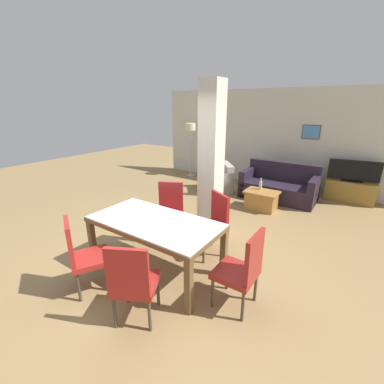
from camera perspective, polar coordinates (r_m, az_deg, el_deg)
ground_plane at (r=3.96m, az=-7.81°, el=-16.49°), size 18.00×18.00×0.00m
back_wall at (r=7.76m, az=17.64°, el=11.18°), size 7.20×0.09×2.70m
divider_pillar at (r=4.73m, az=4.30°, el=7.50°), size 0.36×0.38×2.70m
dining_table at (r=3.64m, az=-8.25°, el=-8.41°), size 1.83×0.94×0.78m
dining_chair_near_left at (r=3.54m, az=-23.12°, el=-12.38°), size 0.62×0.62×0.99m
dining_chair_head_right at (r=3.07m, az=11.19°, el=-16.21°), size 0.46×0.46×0.99m
dining_chair_far_right at (r=4.05m, az=4.68°, el=-6.72°), size 0.62×0.62×0.99m
dining_chair_near_right at (r=2.91m, az=-13.02°, el=-18.61°), size 0.62×0.62×0.99m
dining_chair_far_left at (r=4.55m, az=-4.94°, el=-3.74°), size 0.62×0.62×0.99m
sofa at (r=6.84m, az=18.73°, el=1.03°), size 1.79×0.91×0.89m
armchair at (r=7.12m, az=5.37°, el=2.44°), size 1.21×1.21×0.75m
coffee_table at (r=6.05m, az=15.12°, el=-1.71°), size 0.73×0.51×0.42m
bottle at (r=6.08m, az=14.99°, el=1.49°), size 0.07×0.07×0.27m
tv_stand at (r=7.39m, az=31.62°, el=0.13°), size 1.08×0.40×0.51m
tv_screen at (r=7.27m, az=32.31°, el=3.91°), size 1.10×0.26×0.52m
floor_lamp at (r=8.38m, az=-0.31°, el=13.14°), size 0.31×0.31×1.71m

